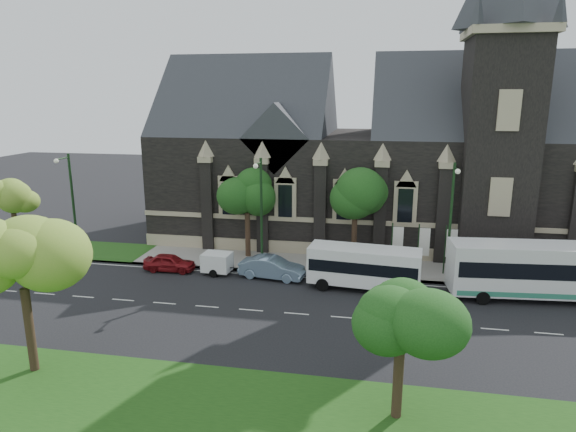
% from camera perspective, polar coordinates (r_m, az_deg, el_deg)
% --- Properties ---
extents(ground, '(160.00, 160.00, 0.00)m').
position_cam_1_polar(ground, '(32.49, 0.98, -11.09)').
color(ground, black).
rests_on(ground, ground).
extents(sidewalk, '(80.00, 5.00, 0.15)m').
position_cam_1_polar(sidewalk, '(41.19, 3.19, -5.54)').
color(sidewalk, gray).
rests_on(sidewalk, ground).
extents(museum, '(40.00, 17.70, 29.90)m').
position_cam_1_polar(museum, '(48.19, 10.86, 6.93)').
color(museum, black).
rests_on(museum, ground).
extents(tree_park_near, '(4.42, 4.42, 8.56)m').
position_cam_1_polar(tree_park_near, '(27.24, -27.68, -3.24)').
color(tree_park_near, black).
rests_on(tree_park_near, ground).
extents(tree_park_east, '(3.40, 3.40, 6.28)m').
position_cam_1_polar(tree_park_east, '(21.76, 13.29, -11.09)').
color(tree_park_east, black).
rests_on(tree_park_east, ground).
extents(tree_walk_right, '(4.08, 4.08, 7.80)m').
position_cam_1_polar(tree_walk_right, '(40.60, 8.02, 2.47)').
color(tree_walk_right, black).
rests_on(tree_walk_right, ground).
extents(tree_walk_left, '(3.91, 3.91, 7.64)m').
position_cam_1_polar(tree_walk_left, '(41.96, -4.37, 2.80)').
color(tree_walk_left, black).
rests_on(tree_walk_left, ground).
extents(tree_walk_far, '(3.40, 3.40, 6.28)m').
position_cam_1_polar(tree_walk_far, '(51.89, -28.76, 1.98)').
color(tree_walk_far, black).
rests_on(tree_walk_far, ground).
extents(street_lamp_near, '(0.36, 1.88, 9.00)m').
position_cam_1_polar(street_lamp_near, '(37.53, 18.12, -0.11)').
color(street_lamp_near, '#163217').
rests_on(street_lamp_near, ground).
extents(street_lamp_mid, '(0.36, 1.88, 9.00)m').
position_cam_1_polar(street_lamp_mid, '(38.22, -3.13, 0.80)').
color(street_lamp_mid, '#163217').
rests_on(street_lamp_mid, ground).
extents(street_lamp_far, '(0.36, 1.88, 9.00)m').
position_cam_1_polar(street_lamp_far, '(44.73, -23.49, 1.57)').
color(street_lamp_far, '#163217').
rests_on(street_lamp_far, ground).
extents(banner_flag_left, '(0.90, 0.10, 4.00)m').
position_cam_1_polar(banner_flag_left, '(39.75, 12.18, -3.06)').
color(banner_flag_left, '#163217').
rests_on(banner_flag_left, ground).
extents(banner_flag_center, '(0.90, 0.10, 4.00)m').
position_cam_1_polar(banner_flag_center, '(39.87, 15.05, -3.17)').
color(banner_flag_center, '#163217').
rests_on(banner_flag_center, ground).
extents(banner_flag_right, '(0.90, 0.10, 4.00)m').
position_cam_1_polar(banner_flag_right, '(40.09, 17.91, -3.28)').
color(banner_flag_right, '#163217').
rests_on(banner_flag_right, ground).
extents(tour_coach, '(13.41, 3.95, 3.86)m').
position_cam_1_polar(tour_coach, '(38.25, 27.77, -5.48)').
color(tour_coach, silver).
rests_on(tour_coach, ground).
extents(shuttle_bus, '(8.09, 3.42, 3.04)m').
position_cam_1_polar(shuttle_bus, '(36.20, 8.72, -5.61)').
color(shuttle_bus, white).
rests_on(shuttle_bus, ground).
extents(box_trailer, '(3.18, 1.87, 1.67)m').
position_cam_1_polar(box_trailer, '(39.36, -8.09, -5.24)').
color(box_trailer, white).
rests_on(box_trailer, ground).
extents(sedan, '(5.18, 2.37, 1.65)m').
position_cam_1_polar(sedan, '(38.16, -1.84, -5.91)').
color(sedan, '#7D98B4').
rests_on(sedan, ground).
extents(car_far_red, '(4.09, 1.72, 1.38)m').
position_cam_1_polar(car_far_red, '(40.79, -13.37, -5.18)').
color(car_far_red, maroon).
rests_on(car_far_red, ground).
extents(car_far_grey, '(3.85, 1.52, 1.25)m').
position_cam_1_polar(car_far_grey, '(48.10, -28.81, -3.74)').
color(car_far_grey, '#444950').
rests_on(car_far_grey, ground).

